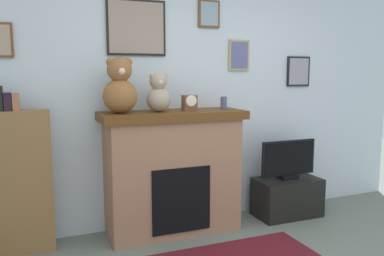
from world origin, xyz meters
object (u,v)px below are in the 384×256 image
object	(u,v)px
television	(288,160)
teddy_bear_brown	(120,88)
fireplace	(173,172)
teddy_bear_tan	(159,94)
bookshelf	(22,179)
mantel_clock	(189,103)
candle_jar	(224,103)
tv_stand	(287,197)

from	to	relation	value
television	teddy_bear_brown	world-z (taller)	teddy_bear_brown
fireplace	teddy_bear_tan	bearing A→B (deg)	-172.59
bookshelf	teddy_bear_brown	distance (m)	1.13
bookshelf	mantel_clock	distance (m)	1.63
teddy_bear_brown	teddy_bear_tan	bearing A→B (deg)	0.03
fireplace	teddy_bear_brown	bearing A→B (deg)	-177.89
mantel_clock	teddy_bear_brown	world-z (taller)	teddy_bear_brown
teddy_bear_tan	television	bearing A→B (deg)	-1.73
fireplace	candle_jar	world-z (taller)	candle_jar
bookshelf	teddy_bear_tan	distance (m)	1.39
tv_stand	teddy_bear_brown	bearing A→B (deg)	178.67
fireplace	bookshelf	distance (m)	1.34
bookshelf	teddy_bear_tan	xyz separation A→B (m)	(1.20, -0.06, 0.70)
candle_jar	mantel_clock	bearing A→B (deg)	-179.72
candle_jar	teddy_bear_brown	world-z (taller)	teddy_bear_brown
bookshelf	teddy_bear_brown	size ratio (longest dim) A/B	2.90
fireplace	tv_stand	size ratio (longest dim) A/B	1.98
bookshelf	tv_stand	xyz separation A→B (m)	(2.63, -0.10, -0.44)
bookshelf	candle_jar	xyz separation A→B (m)	(1.87, -0.06, 0.60)
fireplace	teddy_bear_tan	world-z (taller)	teddy_bear_tan
mantel_clock	teddy_bear_brown	size ratio (longest dim) A/B	0.30
tv_stand	mantel_clock	xyz separation A→B (m)	(-1.12, 0.04, 1.05)
television	teddy_bear_brown	bearing A→B (deg)	178.62
fireplace	tv_stand	bearing A→B (deg)	-2.65
teddy_bear_brown	television	bearing A→B (deg)	-1.38
bookshelf	teddy_bear_tan	size ratio (longest dim) A/B	3.96
television	teddy_bear_tan	xyz separation A→B (m)	(-1.43, 0.04, 0.73)
tv_stand	bookshelf	bearing A→B (deg)	177.82
tv_stand	mantel_clock	bearing A→B (deg)	177.94
candle_jar	teddy_bear_brown	distance (m)	1.04
candle_jar	teddy_bear_tan	distance (m)	0.68
bookshelf	tv_stand	bearing A→B (deg)	-2.18
bookshelf	television	world-z (taller)	bookshelf
tv_stand	television	world-z (taller)	television
fireplace	mantel_clock	distance (m)	0.68
mantel_clock	candle_jar	bearing A→B (deg)	0.28
mantel_clock	teddy_bear_tan	distance (m)	0.32
teddy_bear_brown	candle_jar	bearing A→B (deg)	0.04
bookshelf	tv_stand	distance (m)	2.67
candle_jar	mantel_clock	xyz separation A→B (m)	(-0.36, -0.00, 0.01)
fireplace	teddy_bear_brown	size ratio (longest dim) A/B	2.77
fireplace	bookshelf	bearing A→B (deg)	178.28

